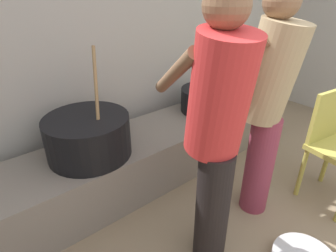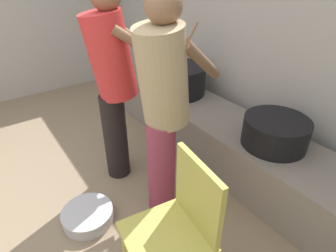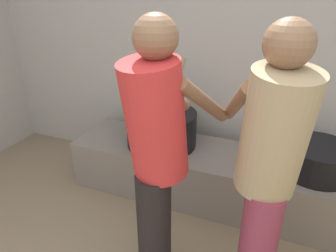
{
  "view_description": "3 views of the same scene",
  "coord_description": "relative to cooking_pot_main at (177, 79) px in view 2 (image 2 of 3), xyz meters",
  "views": [
    {
      "loc": [
        -1.26,
        0.2,
        1.57
      ],
      "look_at": [
        -0.25,
        1.43,
        0.74
      ],
      "focal_mm": 29.87,
      "sensor_mm": 36.0,
      "label": 1
    },
    {
      "loc": [
        1.59,
        0.2,
        1.68
      ],
      "look_at": [
        0.18,
        1.22,
        0.63
      ],
      "focal_mm": 29.67,
      "sensor_mm": 36.0,
      "label": 2
    },
    {
      "loc": [
        0.29,
        -0.21,
        1.68
      ],
      "look_at": [
        -0.29,
        1.25,
        0.95
      ],
      "focal_mm": 31.65,
      "sensor_mm": 36.0,
      "label": 3
    }
  ],
  "objects": [
    {
      "name": "cook_in_red_shirt",
      "position": [
        0.34,
        -0.88,
        0.32
      ],
      "size": [
        0.5,
        0.72,
        1.59
      ],
      "color": "black",
      "rests_on": "ground_plane"
    },
    {
      "name": "cooking_pot_secondary",
      "position": [
        1.22,
        0.01,
        -0.04
      ],
      "size": [
        0.49,
        0.49,
        0.22
      ],
      "color": "black",
      "rests_on": "hearth_ledge"
    },
    {
      "name": "ground_plane",
      "position": [
        0.61,
        -1.9,
        -0.59
      ],
      "size": [
        10.62,
        10.62,
        0.0
      ],
      "primitive_type": "plane",
      "color": "#847056"
    },
    {
      "name": "metal_mixing_bowl",
      "position": [
        0.7,
        -1.35,
        -0.54
      ],
      "size": [
        0.38,
        0.38,
        0.1
      ],
      "primitive_type": "cylinder",
      "color": "#B7B7BC",
      "rests_on": "ground_plane"
    },
    {
      "name": "hearth_ledge",
      "position": [
        0.61,
        0.0,
        -0.37
      ],
      "size": [
        2.72,
        0.6,
        0.44
      ],
      "primitive_type": "cube",
      "color": "slate",
      "rests_on": "ground_plane"
    },
    {
      "name": "cooking_pot_main",
      "position": [
        0.0,
        0.0,
        0.0
      ],
      "size": [
        0.6,
        0.6,
        0.75
      ],
      "color": "black",
      "rests_on": "hearth_ledge"
    },
    {
      "name": "block_enclosure_rear",
      "position": [
        0.61,
        0.52,
        0.46
      ],
      "size": [
        5.51,
        0.2,
        2.1
      ],
      "primitive_type": "cube",
      "color": "#ADA8A0",
      "rests_on": "ground_plane"
    },
    {
      "name": "cook_in_tan_shirt",
      "position": [
        0.9,
        -0.8,
        0.31
      ],
      "size": [
        0.52,
        0.73,
        1.58
      ],
      "color": "#8C3347",
      "rests_on": "ground_plane"
    },
    {
      "name": "chair_olive",
      "position": [
        1.46,
        -1.11,
        -0.1
      ],
      "size": [
        0.45,
        0.45,
        0.88
      ],
      "color": "#B2A847",
      "rests_on": "ground_plane"
    }
  ]
}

